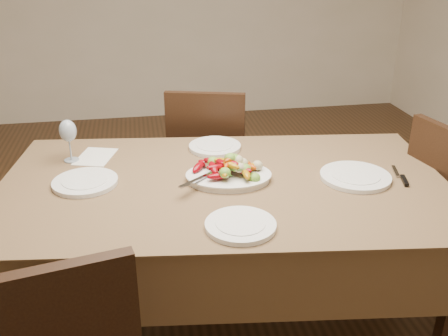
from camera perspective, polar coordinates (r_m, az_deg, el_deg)
name	(u,v)px	position (r m, az deg, el deg)	size (l,w,h in m)	color
floor	(211,298)	(2.63, -1.46, -14.67)	(6.00, 6.00, 0.00)	#3A2311
dining_table	(224,259)	(2.24, 0.00, -10.32)	(1.84, 1.04, 0.76)	brown
chair_far	(210,162)	(2.93, -1.60, 0.66)	(0.42, 0.42, 0.95)	black
serving_platter	(229,178)	(2.06, 0.53, -1.10)	(0.34, 0.25, 0.02)	white
roasted_vegetables	(229,165)	(2.03, 0.54, 0.35)	(0.28, 0.19, 0.09)	#70020A
serving_spoon	(213,174)	(2.00, -1.26, -0.65)	(0.28, 0.06, 0.03)	#9EA0A8
plate_left	(85,182)	(2.10, -15.58, -1.59)	(0.26, 0.26, 0.02)	white
plate_right	(355,177)	(2.14, 14.78, -0.97)	(0.29, 0.29, 0.02)	white
plate_far	(215,147)	(2.37, -1.05, 2.43)	(0.25, 0.25, 0.02)	white
plate_near	(241,225)	(1.73, 1.90, -6.58)	(0.25, 0.25, 0.02)	white
wine_glass	(69,140)	(2.31, -17.30, 3.12)	(0.08, 0.08, 0.20)	#8C99A5
menu_card	(96,157)	(2.36, -14.47, 1.26)	(0.15, 0.21, 0.00)	silver
table_knife	(400,177)	(2.21, 19.49, -0.94)	(0.02, 0.20, 0.01)	#9EA0A8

